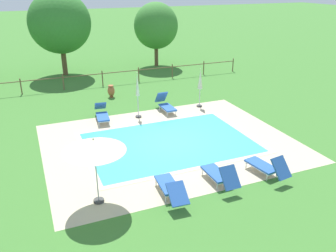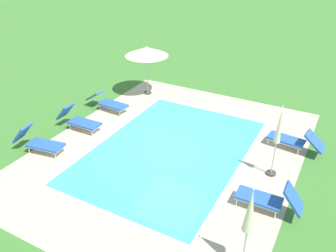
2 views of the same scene
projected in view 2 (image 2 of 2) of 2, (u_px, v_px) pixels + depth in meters
ground_plane at (170, 150)px, 12.67m from camera, size 160.00×160.00×0.00m
pool_deck_paving at (170, 150)px, 12.67m from camera, size 11.05×8.77×0.01m
swimming_pool_water at (170, 150)px, 12.67m from camera, size 7.29×5.01×0.01m
pool_coping_rim at (170, 150)px, 12.67m from camera, size 7.77×5.49×0.01m
sun_lounger_north_near_steps at (108, 102)px, 15.41m from camera, size 0.73×2.06×0.80m
sun_lounger_north_mid at (39, 142)px, 12.45m from camera, size 0.88×1.94×0.98m
sun_lounger_north_far at (269, 199)px, 9.79m from camera, size 0.62×1.85×1.00m
sun_lounger_north_end at (79, 120)px, 13.89m from camera, size 0.62×1.88×0.97m
sun_lounger_south_near_corner at (294, 140)px, 12.58m from camera, size 0.83×2.04×0.86m
patio_umbrella_open_foreground at (147, 52)px, 16.11m from camera, size 2.03×2.03×2.36m
patio_umbrella_closed_row_west at (278, 133)px, 10.67m from camera, size 0.32×0.32×2.49m
patio_umbrella_closed_row_mid_west at (249, 216)px, 7.64m from camera, size 0.32×0.32×2.27m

